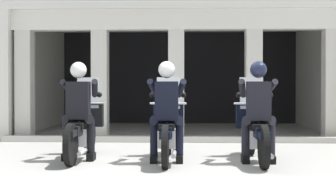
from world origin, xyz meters
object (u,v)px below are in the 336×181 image
Objects in this scene: police_officer_left at (79,102)px; police_officer_right at (258,103)px; motorcycle_left at (83,128)px; police_officer_center at (167,103)px; motorcycle_center at (167,129)px; motorcycle_right at (255,129)px.

police_officer_left is 2.85m from police_officer_right.
motorcycle_left is 1.55m from police_officer_center.
motorcycle_left is 0.52m from police_officer_left.
police_officer_right is at bearing -0.98° from police_officer_center.
motorcycle_center is 1.00× the size of motorcycle_right.
police_officer_center is at bearing 175.71° from police_officer_right.
motorcycle_center is at bearing -3.11° from police_officer_left.
police_officer_left reaches higher than motorcycle_center.
motorcycle_center is 1.51m from police_officer_right.
police_officer_center is (1.42, -0.17, 0.00)m from police_officer_left.
police_officer_left is 0.78× the size of motorcycle_right.
police_officer_center is at bearing -14.49° from police_officer_left.
police_officer_center is 1.00× the size of police_officer_right.
motorcycle_center is 1.29× the size of police_officer_center.
police_officer_left is 0.78× the size of motorcycle_center.
motorcycle_center is at bearing -14.49° from motorcycle_left.
motorcycle_center is at bearing 88.14° from police_officer_center.
police_officer_right reaches higher than motorcycle_left.
motorcycle_right is 1.29× the size of police_officer_right.
police_officer_left is 1.00× the size of police_officer_right.
police_officer_left is 1.43m from police_officer_center.
motorcycle_right is at bearing -10.88° from motorcycle_left.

